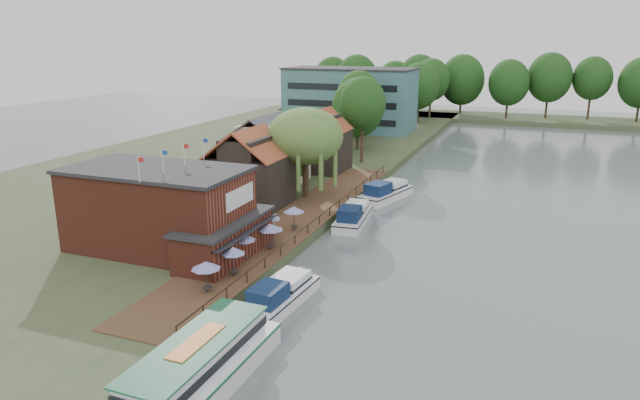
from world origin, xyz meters
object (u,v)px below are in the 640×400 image
(umbrella_2, at_px, (243,247))
(tour_boat, at_px, (191,372))
(umbrella_5, at_px, (294,218))
(swan, at_px, (218,329))
(cottage_b, at_px, (266,150))
(umbrella_1, at_px, (233,261))
(umbrella_0, at_px, (207,277))
(pub, at_px, (178,211))
(cottage_c, at_px, (321,140))
(hotel_block, at_px, (350,99))
(umbrella_4, at_px, (268,225))
(cruiser_2, at_px, (386,190))
(cottage_a, at_px, (250,167))
(cruiser_1, at_px, (353,214))
(willow, at_px, (305,153))
(umbrella_3, at_px, (270,237))
(cruiser_0, at_px, (280,291))

(umbrella_2, distance_m, tour_boat, 17.07)
(umbrella_5, xyz_separation_m, swan, (2.40, -18.00, -2.07))
(cottage_b, relative_size, umbrella_1, 4.04)
(umbrella_0, bearing_deg, swan, -48.46)
(pub, bearing_deg, cottage_c, 90.00)
(hotel_block, bearing_deg, umbrella_2, -78.61)
(umbrella_4, bearing_deg, umbrella_1, -80.88)
(cruiser_2, bearing_deg, cottage_a, -122.83)
(cottage_c, height_order, swan, cottage_c)
(pub, bearing_deg, cruiser_1, 55.20)
(willow, xyz_separation_m, umbrella_3, (3.78, -17.06, -3.93))
(cruiser_2, bearing_deg, umbrella_5, -88.18)
(hotel_block, relative_size, swan, 57.73)
(cottage_c, relative_size, cruiser_0, 0.91)
(umbrella_1, bearing_deg, tour_boat, -69.84)
(umbrella_3, bearing_deg, umbrella_0, -92.76)
(umbrella_1, xyz_separation_m, umbrella_4, (-1.42, 8.86, 0.00))
(cottage_c, xyz_separation_m, umbrella_5, (7.10, -25.57, -2.96))
(umbrella_1, relative_size, cruiser_0, 0.26)
(cruiser_0, bearing_deg, cottage_b, 122.15)
(umbrella_4, bearing_deg, pub, -135.44)
(umbrella_0, xyz_separation_m, swan, (2.68, -3.03, -2.07))
(umbrella_5, height_order, cruiser_2, umbrella_5)
(pub, distance_m, cruiser_0, 13.05)
(cottage_c, relative_size, umbrella_1, 3.58)
(cruiser_2, bearing_deg, umbrella_3, -84.44)
(cottage_a, distance_m, umbrella_4, 11.91)
(cottage_a, bearing_deg, willow, 48.01)
(cottage_a, relative_size, willow, 0.82)
(pub, height_order, hotel_block, hotel_block)
(umbrella_4, relative_size, cruiser_0, 0.26)
(hotel_block, height_order, umbrella_0, hotel_block)
(umbrella_3, distance_m, umbrella_4, 3.11)
(willow, xyz_separation_m, tour_boat, (8.45, -36.38, -4.65))
(cottage_b, bearing_deg, cottage_a, -73.30)
(hotel_block, xyz_separation_m, umbrella_0, (14.82, -77.54, -4.86))
(umbrella_1, bearing_deg, cottage_c, 100.83)
(umbrella_0, distance_m, cruiser_2, 32.85)
(umbrella_3, distance_m, cruiser_1, 13.09)
(cottage_a, height_order, cruiser_1, cottage_a)
(tour_boat, bearing_deg, cottage_c, 104.23)
(umbrella_1, height_order, umbrella_3, same)
(umbrella_0, xyz_separation_m, cruiser_1, (3.96, 22.04, -1.14))
(cottage_a, height_order, umbrella_5, cottage_a)
(umbrella_2, bearing_deg, umbrella_3, 73.97)
(umbrella_1, bearing_deg, cruiser_1, 78.99)
(cruiser_1, height_order, tour_boat, tour_boat)
(umbrella_1, bearing_deg, hotel_block, 101.52)
(umbrella_5, xyz_separation_m, tour_boat, (4.85, -24.81, -0.73))
(umbrella_0, distance_m, swan, 4.54)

